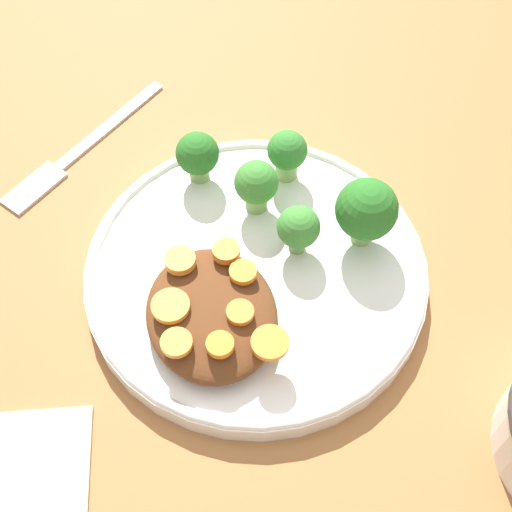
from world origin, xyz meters
TOP-DOWN VIEW (x-y plane):
  - ground_plane at (0.00, 0.00)m, footprint 4.00×4.00m
  - plate at (0.00, 0.00)m, footprint 0.26×0.26m
  - stew_mound at (0.04, -0.04)m, footprint 0.11×0.09m
  - broccoli_floret_0 at (-0.01, 0.09)m, footprint 0.05×0.05m
  - broccoli_floret_1 at (-0.06, 0.01)m, footprint 0.04×0.04m
  - broccoli_floret_2 at (-0.01, 0.03)m, footprint 0.03×0.03m
  - broccoli_floret_3 at (-0.10, -0.02)m, footprint 0.04×0.04m
  - broccoli_floret_4 at (-0.08, 0.05)m, footprint 0.03×0.03m
  - carrot_slice_0 at (0.06, -0.07)m, footprint 0.02×0.02m
  - carrot_slice_1 at (0.04, -0.07)m, footprint 0.03×0.03m
  - carrot_slice_2 at (-0.00, -0.02)m, footprint 0.02×0.02m
  - carrot_slice_3 at (0.08, -0.01)m, footprint 0.03×0.03m
  - carrot_slice_4 at (0.05, -0.02)m, footprint 0.02×0.02m
  - carrot_slice_5 at (0.00, -0.06)m, footprint 0.02×0.02m
  - carrot_slice_6 at (0.07, -0.04)m, footprint 0.02×0.02m
  - carrot_slice_7 at (0.02, -0.01)m, footprint 0.02×0.02m
  - fork at (-0.16, -0.13)m, footprint 0.13×0.16m
  - napkin at (0.12, -0.18)m, footprint 0.11×0.08m

SIDE VIEW (x-z plane):
  - ground_plane at x=0.00m, z-range 0.00..0.00m
  - napkin at x=0.12m, z-range 0.00..0.01m
  - fork at x=-0.16m, z-range 0.00..0.01m
  - plate at x=0.00m, z-range 0.00..0.02m
  - stew_mound at x=0.04m, z-range 0.02..0.04m
  - broccoli_floret_2 at x=-0.01m, z-range 0.02..0.07m
  - broccoli_floret_3 at x=-0.10m, z-range 0.02..0.07m
  - broccoli_floret_4 at x=-0.08m, z-range 0.02..0.07m
  - carrot_slice_3 at x=0.08m, z-range 0.04..0.05m
  - carrot_slice_4 at x=0.05m, z-range 0.04..0.05m
  - carrot_slice_1 at x=0.04m, z-range 0.04..0.05m
  - carrot_slice_0 at x=0.06m, z-range 0.04..0.05m
  - broccoli_floret_1 at x=-0.06m, z-range 0.02..0.07m
  - carrot_slice_7 at x=0.02m, z-range 0.04..0.05m
  - carrot_slice_6 at x=0.07m, z-range 0.04..0.05m
  - carrot_slice_5 at x=0.00m, z-range 0.04..0.05m
  - carrot_slice_2 at x=0.00m, z-range 0.04..0.05m
  - broccoli_floret_0 at x=-0.01m, z-range 0.02..0.08m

